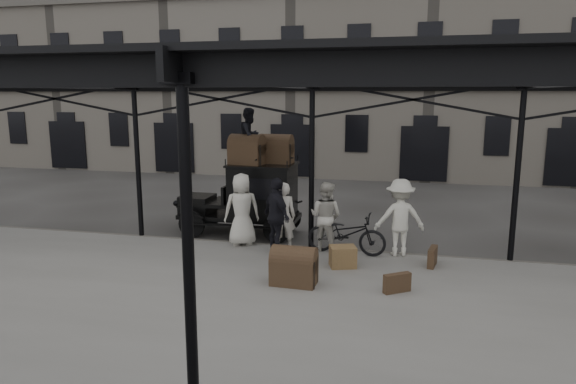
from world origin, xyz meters
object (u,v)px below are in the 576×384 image
Objects in this scene: bicycle at (346,233)px; steamer_trunk_roof_near at (247,152)px; steamer_trunk_platform at (294,268)px; taxi at (253,196)px; porter_left at (283,216)px; porter_official at (277,216)px.

steamer_trunk_roof_near reaches higher than bicycle.
steamer_trunk_platform is (-0.85, -2.40, -0.18)m from bicycle.
taxi reaches higher than steamer_trunk_platform.
steamer_trunk_platform is (2.25, -3.87, -2.04)m from steamer_trunk_roof_near.
bicycle is (1.66, 0.02, -0.37)m from porter_left.
porter_official is at bearing -58.58° from taxi.
steamer_trunk_roof_near reaches higher than steamer_trunk_platform.
porter_left is at bearing 110.99° from steamer_trunk_platform.
porter_left is 0.36m from porter_official.
steamer_trunk_platform is at bearing -62.27° from taxi.
steamer_trunk_roof_near is at bearing -108.07° from taxi.
porter_official is at bearing 115.91° from steamer_trunk_platform.
steamer_trunk_roof_near is at bearing 70.78° from bicycle.
steamer_trunk_roof_near is at bearing -62.72° from porter_left.
bicycle is 2.12× the size of steamer_trunk_platform.
steamer_trunk_roof_near is at bearing -6.15° from porter_official.
taxi is at bearing 66.51° from bicycle.
steamer_trunk_platform is at bearing -49.43° from steamer_trunk_roof_near.
taxi reaches higher than bicycle.
porter_left is at bearing -56.73° from porter_official.
porter_left is 0.88× the size of bicycle.
porter_official is at bearing 107.95° from bicycle.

